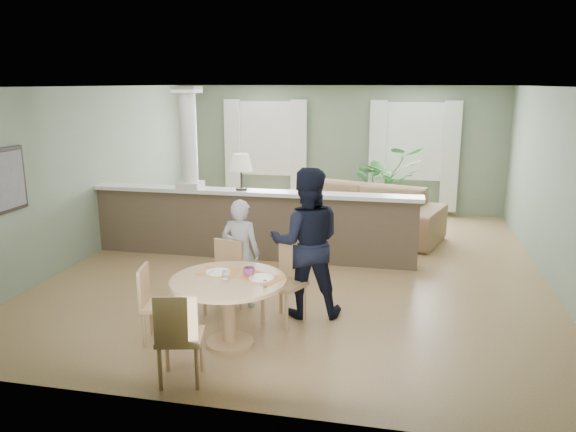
% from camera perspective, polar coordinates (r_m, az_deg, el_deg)
% --- Properties ---
extents(ground, '(8.00, 8.00, 0.00)m').
position_cam_1_polar(ground, '(8.71, 1.67, -5.04)').
color(ground, tan).
rests_on(ground, ground).
extents(room_shell, '(7.02, 8.02, 2.71)m').
position_cam_1_polar(room_shell, '(8.93, 2.30, 7.33)').
color(room_shell, gray).
rests_on(room_shell, ground).
extents(pony_wall, '(5.32, 0.38, 2.70)m').
position_cam_1_polar(pony_wall, '(8.92, -4.30, 0.10)').
color(pony_wall, brown).
rests_on(pony_wall, ground).
extents(sofa, '(3.38, 2.12, 0.92)m').
position_cam_1_polar(sofa, '(10.38, 6.64, 0.54)').
color(sofa, olive).
rests_on(sofa, ground).
extents(houseplant, '(1.80, 1.72, 1.55)m').
position_cam_1_polar(houseplant, '(11.51, 9.86, 3.30)').
color(houseplant, '#2C6629').
rests_on(houseplant, ground).
extents(dining_table, '(1.23, 1.23, 0.84)m').
position_cam_1_polar(dining_table, '(6.02, -5.97, -7.72)').
color(dining_table, tan).
rests_on(dining_table, ground).
extents(chair_far_boy, '(0.46, 0.46, 0.88)m').
position_cam_1_polar(chair_far_boy, '(6.95, -6.45, -5.76)').
color(chair_far_boy, tan).
rests_on(chair_far_boy, ground).
extents(chair_far_man, '(0.58, 0.58, 0.96)m').
position_cam_1_polar(chair_far_man, '(6.62, -0.05, -6.22)').
color(chair_far_man, tan).
rests_on(chair_far_man, ground).
extents(chair_near, '(0.50, 0.50, 0.92)m').
position_cam_1_polar(chair_near, '(5.35, -11.04, -11.70)').
color(chair_near, tan).
rests_on(chair_near, ground).
extents(chair_side, '(0.45, 0.45, 0.85)m').
position_cam_1_polar(chair_side, '(6.27, -13.42, -8.35)').
color(chair_side, tan).
rests_on(chair_side, ground).
extents(child_person, '(0.52, 0.37, 1.37)m').
position_cam_1_polar(child_person, '(7.03, -4.83, -3.77)').
color(child_person, '#A8A8AD').
rests_on(child_person, ground).
extents(man_person, '(1.00, 0.85, 1.81)m').
position_cam_1_polar(man_person, '(6.67, 1.87, -2.72)').
color(man_person, black).
rests_on(man_person, ground).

